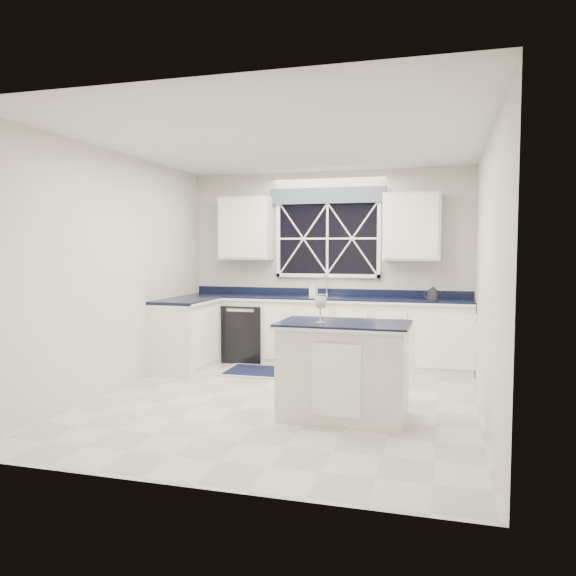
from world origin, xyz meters
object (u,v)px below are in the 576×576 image
(island, at_px, (344,370))
(kettle, at_px, (433,294))
(soap_bottle, at_px, (313,288))
(dishwasher, at_px, (248,332))
(faucet, at_px, (326,285))
(wine_glass, at_px, (320,303))

(island, height_order, kettle, kettle)
(kettle, relative_size, soap_bottle, 1.17)
(dishwasher, distance_m, soap_bottle, 1.13)
(island, bearing_deg, faucet, 105.91)
(dishwasher, bearing_deg, island, -52.50)
(island, height_order, soap_bottle, soap_bottle)
(kettle, xyz_separation_m, wine_glass, (-0.97, -2.44, 0.08))
(faucet, relative_size, wine_glass, 1.13)
(kettle, bearing_deg, dishwasher, -158.35)
(dishwasher, distance_m, island, 2.97)
(island, xyz_separation_m, wine_glass, (-0.21, -0.09, 0.64))
(wine_glass, bearing_deg, island, 22.97)
(faucet, xyz_separation_m, soap_bottle, (-0.19, 0.03, -0.06))
(dishwasher, relative_size, faucet, 2.72)
(island, bearing_deg, soap_bottle, 109.66)
(wine_glass, height_order, soap_bottle, wine_glass)
(dishwasher, relative_size, soap_bottle, 4.01)
(kettle, distance_m, soap_bottle, 1.67)
(dishwasher, bearing_deg, faucet, 10.02)
(faucet, bearing_deg, wine_glass, -79.34)
(dishwasher, xyz_separation_m, soap_bottle, (0.91, 0.22, 0.63))
(faucet, distance_m, kettle, 1.48)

